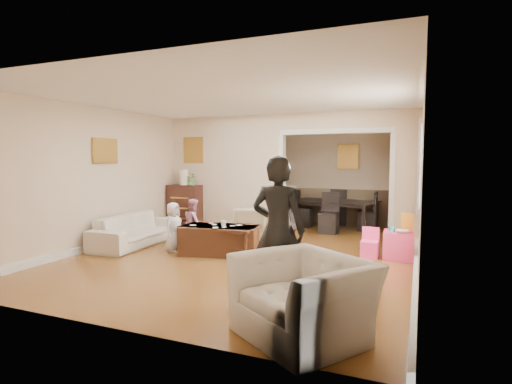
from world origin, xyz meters
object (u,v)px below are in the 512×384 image
at_px(armchair_back, 253,222).
at_px(sofa, 137,230).
at_px(table_lamp, 184,177).
at_px(child_kneel_b, 194,223).
at_px(child_toddler, 291,226).
at_px(dresser, 185,207).
at_px(armchair_front, 303,298).
at_px(dining_table, 335,215).
at_px(child_kneel_a, 173,227).
at_px(adult_person, 278,230).
at_px(coffee_table, 220,240).
at_px(cyan_cup, 392,229).
at_px(play_table, 398,245).
at_px(coffee_cup, 224,224).

bearing_deg(armchair_back, sofa, 29.38).
xyz_separation_m(armchair_back, table_lamp, (-1.88, 0.38, 0.89)).
relative_size(child_kneel_b, child_toddler, 1.02).
relative_size(dresser, table_lamp, 2.89).
distance_m(armchair_front, dining_table, 5.96).
bearing_deg(table_lamp, child_kneel_a, -62.85).
distance_m(child_kneel_a, child_toddler, 2.10).
bearing_deg(adult_person, coffee_table, -48.61).
height_order(adult_person, child_kneel_a, adult_person).
bearing_deg(armchair_front, sofa, -179.15).
height_order(sofa, adult_person, adult_person).
bearing_deg(coffee_table, armchair_front, -49.54).
bearing_deg(child_toddler, armchair_front, 56.94).
bearing_deg(dresser, cyan_cup, -13.55).
bearing_deg(child_kneel_a, dresser, 24.89).
xyz_separation_m(cyan_cup, adult_person, (-1.07, -2.63, 0.35)).
bearing_deg(play_table, sofa, -171.16).
distance_m(armchair_back, play_table, 2.99).
bearing_deg(table_lamp, dining_table, 23.49).
bearing_deg(armchair_front, play_table, 113.13).
distance_m(sofa, dining_table, 4.52).
relative_size(coffee_cup, child_kneel_a, 0.12).
bearing_deg(child_toddler, adult_person, 52.03).
bearing_deg(sofa, play_table, -83.11).
bearing_deg(adult_person, cyan_cup, -113.29).
bearing_deg(play_table, table_lamp, 167.29).
bearing_deg(armchair_back, dining_table, -136.20).
distance_m(table_lamp, child_kneel_b, 2.13).
xyz_separation_m(sofa, armchair_front, (4.04, -2.67, 0.08)).
bearing_deg(coffee_cup, adult_person, -48.41).
relative_size(armchair_back, coffee_table, 0.55).
height_order(sofa, dresser, dresser).
bearing_deg(child_toddler, child_kneel_b, -37.84).
bearing_deg(child_kneel_a, coffee_cup, -86.25).
relative_size(play_table, cyan_cup, 5.93).
xyz_separation_m(armchair_back, coffee_table, (0.01, -1.51, -0.08)).
xyz_separation_m(armchair_back, cyan_cup, (2.80, -0.75, 0.17)).
xyz_separation_m(coffee_cup, child_toddler, (0.95, 0.80, -0.10)).
distance_m(armchair_front, play_table, 3.47).
relative_size(armchair_front, dining_table, 0.60).
relative_size(armchair_front, coffee_cup, 10.40).
height_order(cyan_cup, child_toddler, child_toddler).
xyz_separation_m(coffee_table, dining_table, (1.34, 3.29, 0.09)).
relative_size(dresser, adult_person, 0.62).
relative_size(armchair_back, table_lamp, 2.00).
distance_m(table_lamp, child_kneel_a, 2.42).
bearing_deg(coffee_table, child_kneel_b, 156.80).
relative_size(armchair_back, coffee_cup, 6.56).
height_order(play_table, child_toddler, child_toddler).
bearing_deg(child_toddler, table_lamp, -73.35).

